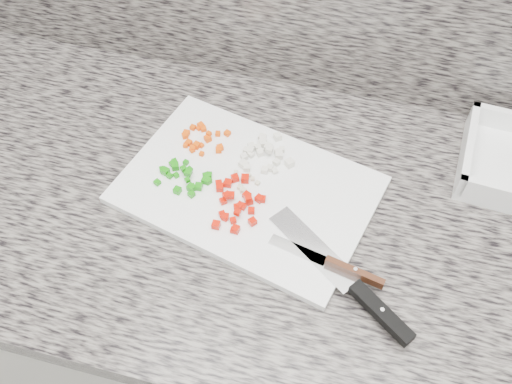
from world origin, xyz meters
TOP-DOWN VIEW (x-y plane):
  - cabinet at (0.00, 1.44)m, footprint 3.92×0.62m
  - countertop at (0.00, 1.44)m, footprint 3.96×0.64m
  - cutting_board at (-0.10, 1.46)m, footprint 0.46×0.36m
  - carrot_pile at (-0.20, 1.54)m, footprint 0.08×0.07m
  - onion_pile at (-0.09, 1.53)m, footprint 0.09×0.10m
  - green_pepper_pile at (-0.20, 1.45)m, footprint 0.10×0.07m
  - red_pepper_pile at (-0.11, 1.42)m, footprint 0.09×0.11m
  - garlic_pile at (-0.11, 1.46)m, footprint 0.05×0.04m
  - chef_knife at (0.10, 1.32)m, footprint 0.24×0.19m
  - paring_knife at (0.07, 1.35)m, footprint 0.18×0.05m

SIDE VIEW (x-z plane):
  - cabinet at x=0.00m, z-range 0.00..0.86m
  - countertop at x=0.00m, z-range 0.86..0.90m
  - cutting_board at x=-0.10m, z-range 0.90..0.91m
  - garlic_pile at x=-0.11m, z-range 0.91..0.92m
  - carrot_pile at x=-0.20m, z-range 0.91..0.93m
  - chef_knife at x=0.10m, z-range 0.91..0.93m
  - onion_pile at x=-0.09m, z-range 0.91..0.93m
  - green_pepper_pile at x=-0.20m, z-range 0.91..0.93m
  - paring_knife at x=0.07m, z-range 0.91..0.93m
  - red_pepper_pile at x=-0.11m, z-range 0.91..0.93m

